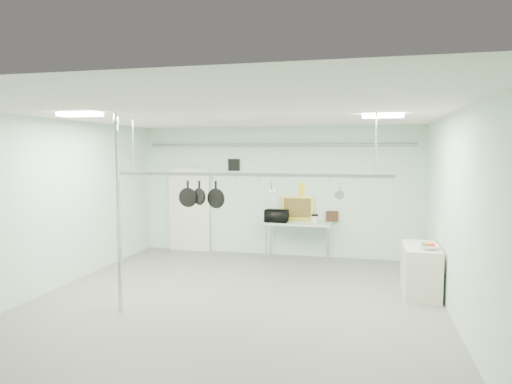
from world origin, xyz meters
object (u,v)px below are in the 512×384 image
(fruit_bowl, at_px, (428,247))
(side_cabinet, at_px, (420,270))
(chrome_pole, at_px, (118,213))
(coffee_canister, at_px, (315,220))
(skillet_mid, at_px, (199,192))
(skillet_right, at_px, (216,195))
(pot_rack, at_px, (247,173))
(prep_table, at_px, (298,225))
(skillet_left, at_px, (188,193))
(microwave, at_px, (277,216))

(fruit_bowl, bearing_deg, side_cabinet, 105.24)
(chrome_pole, height_order, coffee_canister, chrome_pole)
(skillet_mid, distance_m, skillet_right, 0.30)
(pot_rack, bearing_deg, coffee_canister, 75.70)
(prep_table, relative_size, coffee_canister, 9.06)
(side_cabinet, height_order, coffee_canister, coffee_canister)
(prep_table, xyz_separation_m, fruit_bowl, (2.63, -2.48, 0.11))
(coffee_canister, distance_m, skillet_left, 3.80)
(prep_table, relative_size, fruit_bowl, 4.72)
(pot_rack, xyz_separation_m, coffee_canister, (0.81, 3.19, -1.24))
(microwave, distance_m, skillet_right, 3.32)
(coffee_canister, relative_size, fruit_bowl, 0.52)
(microwave, height_order, skillet_left, skillet_left)
(microwave, height_order, skillet_mid, skillet_mid)
(chrome_pole, xyz_separation_m, pot_rack, (1.90, 0.90, 0.63))
(chrome_pole, relative_size, fruit_bowl, 9.44)
(skillet_left, distance_m, skillet_right, 0.51)
(side_cabinet, distance_m, fruit_bowl, 0.57)
(skillet_right, bearing_deg, chrome_pole, -132.50)
(microwave, xyz_separation_m, skillet_left, (-0.97, -3.19, 0.81))
(side_cabinet, relative_size, skillet_left, 2.67)
(prep_table, xyz_separation_m, skillet_left, (-1.47, -3.30, 1.03))
(coffee_canister, height_order, skillet_right, skillet_right)
(skillet_left, bearing_deg, skillet_right, 0.79)
(coffee_canister, height_order, skillet_left, skillet_left)
(skillet_left, bearing_deg, microwave, 73.96)
(coffee_canister, xyz_separation_m, skillet_left, (-1.88, -3.19, 0.87))
(coffee_canister, distance_m, fruit_bowl, 3.25)
(side_cabinet, bearing_deg, fruit_bowl, -74.76)
(chrome_pole, height_order, fruit_bowl, chrome_pole)
(side_cabinet, xyz_separation_m, skillet_right, (-3.50, -1.10, 1.40))
(chrome_pole, relative_size, pot_rack, 0.67)
(fruit_bowl, height_order, skillet_right, skillet_right)
(prep_table, height_order, pot_rack, pot_rack)
(prep_table, distance_m, skillet_mid, 3.68)
(side_cabinet, xyz_separation_m, microwave, (-3.05, 2.09, 0.60))
(skillet_left, bearing_deg, chrome_pole, -131.96)
(chrome_pole, xyz_separation_m, coffee_canister, (2.71, 4.09, -0.61))
(fruit_bowl, bearing_deg, pot_rack, -164.92)
(skillet_left, height_order, skillet_mid, same)
(microwave, xyz_separation_m, skillet_right, (-0.45, -3.19, 0.79))
(pot_rack, relative_size, skillet_left, 10.69)
(prep_table, distance_m, side_cabinet, 3.39)
(microwave, xyz_separation_m, coffee_canister, (0.91, -0.01, -0.06))
(fruit_bowl, bearing_deg, coffee_canister, 133.05)
(skillet_left, bearing_deg, prep_table, 66.81)
(side_cabinet, bearing_deg, chrome_pole, -157.59)
(coffee_canister, xyz_separation_m, skillet_right, (-1.37, -3.19, 0.85))
(prep_table, distance_m, fruit_bowl, 3.62)
(chrome_pole, xyz_separation_m, skillet_left, (0.83, 0.90, 0.26))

